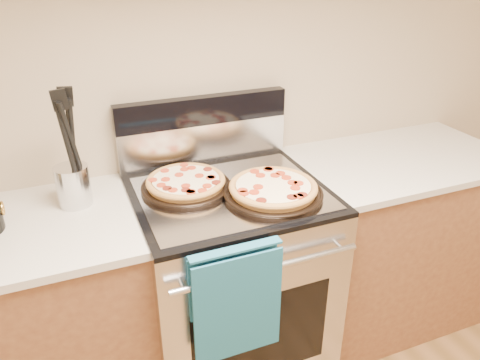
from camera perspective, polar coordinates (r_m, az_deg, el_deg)
name	(u,v)px	position (r m, az deg, el deg)	size (l,w,h in m)	color
wall_back	(198,64)	(2.03, -5.11, 13.92)	(4.00, 4.00, 0.00)	tan
range_body	(230,284)	(2.12, -1.21, -12.58)	(0.76, 0.68, 0.90)	#B7B7BC
oven_window	(261,336)	(1.89, 2.62, -18.50)	(0.56, 0.01, 0.40)	black
cooktop	(229,193)	(1.87, -1.34, -1.56)	(0.76, 0.68, 0.02)	black
backsplash_lower	(204,143)	(2.09, -4.41, 4.58)	(0.76, 0.06, 0.18)	silver
backsplash_upper	(203,110)	(2.04, -4.56, 8.49)	(0.76, 0.06, 0.12)	black
oven_handle	(268,269)	(1.64, 3.47, -10.72)	(0.03, 0.03, 0.70)	silver
dish_towel	(236,300)	(1.66, -0.50, -14.43)	(0.32, 0.05, 0.42)	navy
foil_sheet	(232,193)	(1.84, -1.01, -1.61)	(0.70, 0.55, 0.01)	gray
cabinet_left	(15,337)	(2.09, -25.75, -16.84)	(1.00, 0.62, 0.88)	brown
cabinet_right	(388,241)	(2.53, 17.60, -7.06)	(1.00, 0.62, 0.88)	brown
countertop_right	(402,160)	(2.32, 19.12, 2.37)	(1.02, 0.64, 0.03)	#BDB7A9
pepperoni_pizza_back	(186,183)	(1.87, -6.61, -0.39)	(0.35, 0.35, 0.05)	#AC7934
pepperoni_pizza_front	(273,190)	(1.81, 4.06, -1.18)	(0.38, 0.38, 0.05)	#AC7934
utensil_crock	(73,186)	(1.86, -19.64, -0.65)	(0.12, 0.12, 0.16)	silver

